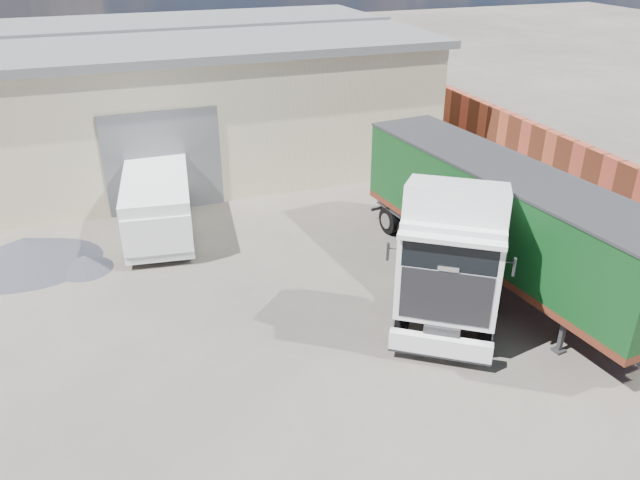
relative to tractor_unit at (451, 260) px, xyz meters
name	(u,v)px	position (x,y,z in m)	size (l,w,h in m)	color
ground	(313,360)	(-3.82, -0.48, -1.73)	(120.00, 120.00, 0.00)	#2C2923
warehouse	(41,105)	(-9.82, 15.51, 0.94)	(30.60, 12.60, 5.42)	beige
brick_boundary_wall	(557,168)	(7.68, 5.52, -0.48)	(0.35, 26.00, 2.50)	brown
tractor_unit	(451,260)	(0.00, 0.00, 0.00)	(5.33, 6.24, 4.11)	black
box_trailer	(500,214)	(2.21, 1.25, 0.38)	(3.38, 10.58, 3.46)	#2D2D30
panel_van	(158,207)	(-6.35, 7.41, -0.68)	(2.63, 5.18, 2.03)	black
gravel_heap	(24,252)	(-10.43, 6.83, -1.31)	(4.99, 4.28, 0.89)	#21242C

